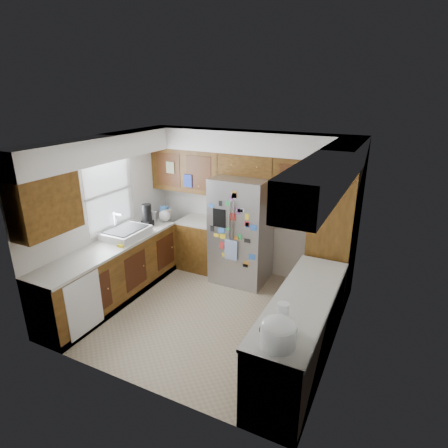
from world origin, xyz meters
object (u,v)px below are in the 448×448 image
(fridge, at_px, (241,230))
(paper_towel, at_px, (283,315))
(pantry, at_px, (333,237))
(rice_cooker, at_px, (278,331))

(fridge, bearing_deg, paper_towel, -57.72)
(pantry, relative_size, fridge, 1.19)
(fridge, distance_m, rice_cooker, 2.99)
(pantry, distance_m, fridge, 1.51)
(fridge, height_order, paper_towel, fridge)
(pantry, relative_size, paper_towel, 8.15)
(fridge, xyz_separation_m, rice_cooker, (1.50, -2.58, 0.17))
(pantry, bearing_deg, rice_cooker, -90.01)
(pantry, bearing_deg, paper_towel, -91.33)
(pantry, height_order, paper_towel, pantry)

